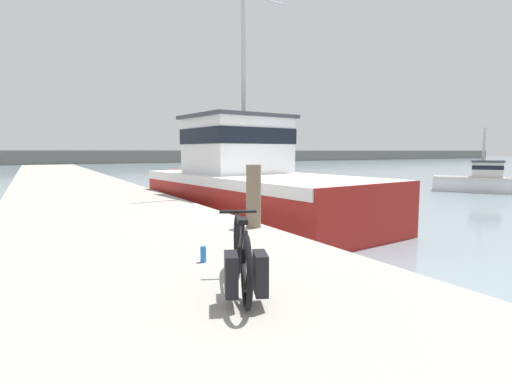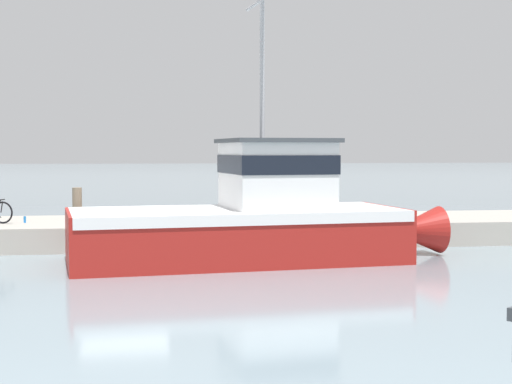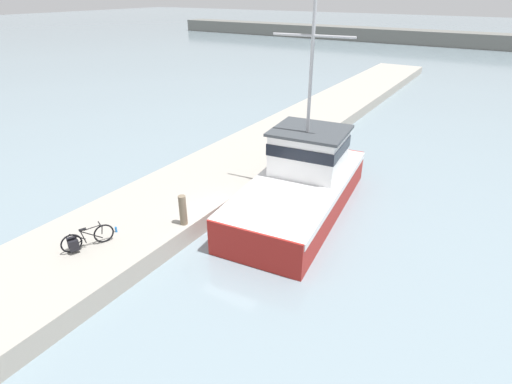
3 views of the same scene
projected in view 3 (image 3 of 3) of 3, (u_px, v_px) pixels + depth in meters
The scene contains 6 objects.
ground_plane at pixel (240, 236), 16.26m from camera, with size 320.00×320.00×0.00m, color gray.
dock_pier at pixel (170, 203), 17.87m from camera, with size 4.90×80.00×0.79m, color #A39E93.
fishing_boat_main at pixel (303, 181), 17.96m from camera, with size 4.79×11.18×8.65m.
bicycle_touring at pixel (83, 240), 13.95m from camera, with size 0.84×1.70×0.79m.
mooring_post at pixel (183, 210), 15.31m from camera, with size 0.29×0.29×1.22m, color #756651.
water_bottle_by_bike at pixel (116, 229), 15.02m from camera, with size 0.08×0.08×0.21m, color blue.
Camera 3 is at (7.82, -11.22, 9.00)m, focal length 28.00 mm.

